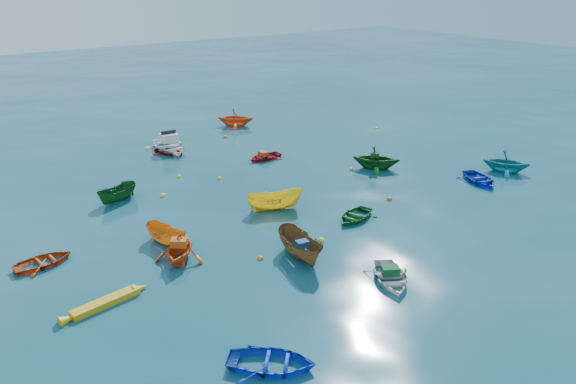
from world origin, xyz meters
TOP-DOWN VIEW (x-y plane):
  - ground at (0.00, 0.00)m, footprint 160.00×160.00m
  - dinghy_blue_sw at (-9.30, -7.38)m, footprint 3.80×3.73m
  - dinghy_white_near at (-1.78, -5.53)m, footprint 3.29×3.61m
  - sampan_brown_mid at (-3.78, -1.49)m, footprint 1.84×3.72m
  - dinghy_blue_se at (11.74, 0.14)m, footprint 3.09×3.58m
  - dinghy_orange_w at (-8.63, 1.59)m, footprint 3.63×3.70m
  - sampan_yellow_mid at (-1.59, 4.04)m, footprint 3.45×2.36m
  - dinghy_green_e at (1.29, 0.40)m, footprint 3.20×2.73m
  - dinghy_cyan_se at (14.89, 0.44)m, footprint 3.84×3.95m
  - dinghy_red_nw at (-14.08, 4.81)m, footprint 2.88×2.21m
  - sampan_orange_n at (-8.46, 3.49)m, footprint 1.71×3.04m
  - dinghy_green_n at (8.07, 5.95)m, footprint 4.17×4.20m
  - dinghy_red_ne at (2.85, 12.08)m, footprint 2.73×2.03m
  - dinghy_red_far at (-2.34, 17.17)m, footprint 2.71×3.05m
  - dinghy_orange_far at (5.76, 21.37)m, footprint 4.11×4.05m
  - sampan_green_far at (-8.57, 10.45)m, footprint 2.96×1.97m
  - kayak_yellow at (-12.78, -0.20)m, footprint 3.68×1.17m
  - motorboat_white at (-2.00, 17.88)m, footprint 3.32×4.47m
  - tarp_green_a at (-1.73, -5.44)m, footprint 0.94×0.87m
  - tarp_blue_a at (-3.80, -1.64)m, footprint 0.64×0.52m
  - tarp_orange_a at (-8.60, 1.63)m, footprint 0.93×0.90m
  - tarp_green_b at (8.00, 6.02)m, footprint 0.93×0.92m
  - tarp_orange_b at (2.75, 12.08)m, footprint 0.55×0.71m
  - buoy_or_a at (-5.43, -0.49)m, footprint 0.30×0.30m
  - buoy_ye_a at (-1.86, -0.65)m, footprint 0.35×0.35m
  - buoy_or_b at (4.85, 1.30)m, footprint 0.36×0.36m
  - buoy_ye_b at (-6.09, 9.59)m, footprint 0.38×0.38m
  - buoy_or_c at (-0.38, 4.85)m, footprint 0.37×0.37m
  - buoy_ye_c at (-1.80, 10.33)m, footprint 0.32×0.32m
  - buoy_or_d at (6.46, 6.65)m, footprint 0.33×0.33m
  - buoy_ye_d at (-3.85, 12.16)m, footprint 0.33×0.33m
  - buoy_or_e at (3.20, 18.63)m, footprint 0.31×0.31m
  - buoy_ye_e at (15.25, 13.54)m, footprint 0.31×0.31m

SIDE VIEW (x-z plane):
  - ground at x=0.00m, z-range 0.00..0.00m
  - dinghy_blue_sw at x=-9.30m, z-range -0.32..0.32m
  - dinghy_white_near at x=-1.78m, z-range -0.31..0.31m
  - sampan_brown_mid at x=-3.78m, z-range -0.69..0.69m
  - dinghy_blue_se at x=11.74m, z-range -0.31..0.31m
  - dinghy_orange_w at x=-8.63m, z-range -0.74..0.74m
  - sampan_yellow_mid at x=-1.59m, z-range -0.63..0.63m
  - dinghy_green_e at x=1.29m, z-range -0.28..0.28m
  - dinghy_cyan_se at x=14.89m, z-range -0.79..0.79m
  - dinghy_red_nw at x=-14.08m, z-range -0.28..0.28m
  - sampan_orange_n at x=-8.46m, z-range -0.55..0.55m
  - dinghy_green_n at x=8.07m, z-range -0.84..0.84m
  - dinghy_red_ne at x=2.85m, z-range -0.27..0.27m
  - dinghy_red_far at x=-2.34m, z-range -0.26..0.26m
  - dinghy_orange_far at x=5.76m, z-range -0.82..0.82m
  - sampan_green_far at x=-8.57m, z-range -0.53..0.53m
  - kayak_yellow at x=-12.78m, z-range -0.18..0.18m
  - motorboat_white at x=-2.00m, z-range -0.75..0.75m
  - buoy_or_a at x=-5.43m, z-range -0.15..0.15m
  - buoy_ye_a at x=-1.86m, z-range -0.18..0.18m
  - buoy_or_b at x=4.85m, z-range -0.18..0.18m
  - buoy_ye_b at x=-6.09m, z-range -0.19..0.19m
  - buoy_or_c at x=-0.38m, z-range -0.18..0.18m
  - buoy_ye_c at x=-1.80m, z-range -0.16..0.16m
  - buoy_or_d at x=6.46m, z-range -0.17..0.17m
  - buoy_ye_d at x=-3.85m, z-range -0.17..0.17m
  - buoy_or_e at x=3.20m, z-range -0.16..0.16m
  - buoy_ye_e at x=15.25m, z-range -0.16..0.16m
  - tarp_orange_b at x=2.75m, z-range 0.27..0.60m
  - tarp_green_a at x=-1.73m, z-range 0.31..0.67m
  - tarp_blue_a at x=-3.80m, z-range 0.69..0.97m
  - tarp_orange_a at x=-8.60m, z-range 0.74..1.10m
  - tarp_green_b at x=8.00m, z-range 0.84..1.20m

